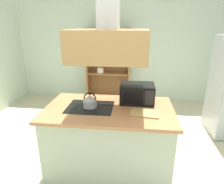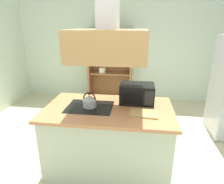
% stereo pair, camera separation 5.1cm
% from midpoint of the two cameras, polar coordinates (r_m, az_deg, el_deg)
% --- Properties ---
extents(ground_plane, '(7.80, 7.80, 0.00)m').
position_cam_midpoint_polar(ground_plane, '(2.93, 2.41, -22.28)').
color(ground_plane, beige).
extents(wall_back, '(6.00, 0.12, 2.70)m').
position_cam_midpoint_polar(wall_back, '(5.23, 5.07, 12.55)').
color(wall_back, silver).
rests_on(wall_back, ground).
extents(kitchen_island, '(1.67, 0.99, 0.90)m').
position_cam_midpoint_polar(kitchen_island, '(2.78, -1.37, -13.12)').
color(kitchen_island, '#B0BBA2').
rests_on(kitchen_island, ground).
extents(range_hood, '(0.90, 0.70, 1.18)m').
position_cam_midpoint_polar(range_hood, '(2.36, -1.63, 15.80)').
color(range_hood, '#B3844C').
extents(dish_cabinet, '(1.11, 0.40, 1.84)m').
position_cam_midpoint_polar(dish_cabinet, '(5.15, -1.32, 6.44)').
color(dish_cabinet, '#996539').
rests_on(dish_cabinet, ground).
extents(kettle, '(0.18, 0.18, 0.20)m').
position_cam_midpoint_polar(kettle, '(2.58, -6.98, -2.62)').
color(kettle, '#B5B3BC').
rests_on(kettle, kitchen_island).
extents(cutting_board, '(0.36, 0.27, 0.02)m').
position_cam_midpoint_polar(cutting_board, '(2.43, 8.79, -6.07)').
color(cutting_board, tan).
rests_on(cutting_board, kitchen_island).
extents(microwave, '(0.46, 0.35, 0.26)m').
position_cam_midpoint_polar(microwave, '(2.73, 6.73, -0.38)').
color(microwave, black).
rests_on(microwave, kitchen_island).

